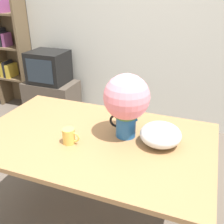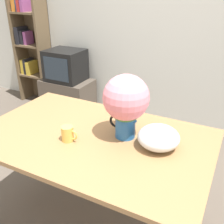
{
  "view_description": "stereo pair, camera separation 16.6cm",
  "coord_description": "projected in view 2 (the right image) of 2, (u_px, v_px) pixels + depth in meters",
  "views": [
    {
      "loc": [
        0.68,
        -1.11,
        1.66
      ],
      "look_at": [
        0.15,
        0.29,
        0.93
      ],
      "focal_mm": 42.0,
      "sensor_mm": 36.0,
      "label": 1
    },
    {
      "loc": [
        0.83,
        -1.05,
        1.66
      ],
      "look_at": [
        0.15,
        0.29,
        0.93
      ],
      "focal_mm": 42.0,
      "sensor_mm": 36.0,
      "label": 2
    }
  ],
  "objects": [
    {
      "name": "tv_stand",
      "position": [
        68.0,
        97.0,
        3.67
      ],
      "size": [
        0.68,
        0.43,
        0.5
      ],
      "color": "#4C4238",
      "rests_on": "ground_plane"
    },
    {
      "name": "table",
      "position": [
        93.0,
        148.0,
        1.74
      ],
      "size": [
        1.51,
        0.94,
        0.78
      ],
      "color": "olive",
      "rests_on": "ground_plane"
    },
    {
      "name": "bookshelf",
      "position": [
        31.0,
        47.0,
        3.86
      ],
      "size": [
        0.5,
        0.28,
        1.53
      ],
      "color": "brown",
      "rests_on": "ground_plane"
    },
    {
      "name": "flower_vase",
      "position": [
        126.0,
        102.0,
        1.59
      ],
      "size": [
        0.29,
        0.29,
        0.41
      ],
      "color": "#235B9E",
      "rests_on": "table"
    },
    {
      "name": "coffee_mug",
      "position": [
        68.0,
        134.0,
        1.63
      ],
      "size": [
        0.11,
        0.08,
        0.1
      ],
      "color": "gold",
      "rests_on": "table"
    },
    {
      "name": "tv_set",
      "position": [
        66.0,
        65.0,
        3.47
      ],
      "size": [
        0.47,
        0.42,
        0.41
      ],
      "color": "black",
      "rests_on": "tv_stand"
    },
    {
      "name": "wall_back",
      "position": [
        170.0,
        20.0,
        2.95
      ],
      "size": [
        8.0,
        0.05,
        2.6
      ],
      "color": "silver",
      "rests_on": "ground_plane"
    },
    {
      "name": "white_bowl",
      "position": [
        159.0,
        137.0,
        1.55
      ],
      "size": [
        0.25,
        0.25,
        0.14
      ],
      "color": "silver",
      "rests_on": "table"
    }
  ]
}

